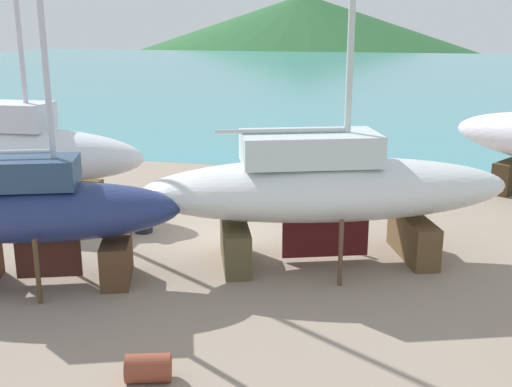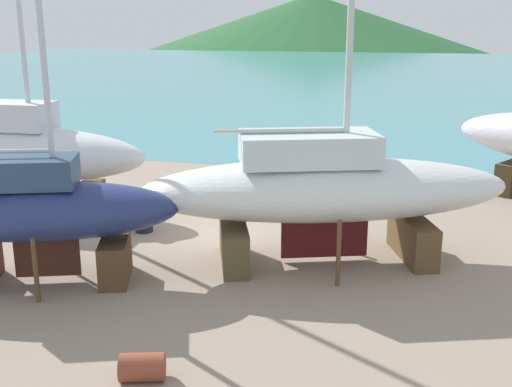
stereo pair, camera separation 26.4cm
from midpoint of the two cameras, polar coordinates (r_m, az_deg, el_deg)
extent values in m
plane|color=gray|center=(18.59, -4.32, -5.39)|extent=(44.94, 44.94, 0.00)
cube|color=teal|center=(84.29, 9.76, 10.74)|extent=(160.69, 112.17, 0.01)
cone|color=#275C2F|center=(200.30, 4.29, 13.52)|extent=(177.75, 177.75, 28.85)
cube|color=#4F3520|center=(16.90, -12.99, -5.90)|extent=(1.26, 1.92, 1.12)
cylinder|color=brown|center=(18.24, -18.03, -3.82)|extent=(0.12, 0.12, 1.64)
cylinder|color=#4F3C24|center=(15.99, -19.70, -6.71)|extent=(0.12, 0.12, 1.64)
ellipsoid|color=navy|center=(16.76, -19.14, -1.60)|extent=(7.24, 4.44, 1.47)
cube|color=#482319|center=(17.15, -18.77, -5.60)|extent=(1.58, 0.64, 1.03)
cube|color=navy|center=(16.59, -20.61, 1.78)|extent=(2.79, 2.10, 0.74)
cylinder|color=silver|center=(16.61, -22.51, 3.49)|extent=(2.31, 0.92, 0.11)
cube|color=brown|center=(23.12, -15.75, -0.46)|extent=(0.78, 2.06, 0.99)
cylinder|color=brown|center=(25.33, -19.16, 1.40)|extent=(0.12, 0.12, 1.65)
cylinder|color=brown|center=(23.04, -22.58, -0.27)|extent=(0.12, 0.12, 1.65)
ellipsoid|color=silver|center=(23.91, -21.06, 3.40)|extent=(9.47, 2.89, 1.91)
cube|color=#42101A|center=(24.27, -20.69, -0.34)|extent=(2.25, 0.16, 1.34)
cube|color=silver|center=(23.95, -22.33, 6.55)|extent=(3.43, 1.65, 0.95)
cube|color=brown|center=(18.57, 13.70, -3.87)|extent=(1.52, 2.67, 1.20)
cube|color=brown|center=(17.54, -2.35, -4.58)|extent=(1.52, 2.67, 1.20)
cylinder|color=brown|center=(19.43, 4.85, -1.70)|extent=(0.12, 0.12, 1.78)
cylinder|color=brown|center=(16.15, 7.24, -5.39)|extent=(0.12, 0.12, 1.78)
ellipsoid|color=silver|center=(17.43, 6.04, 0.42)|extent=(10.76, 6.46, 1.66)
cube|color=#511516|center=(17.84, 5.92, -3.96)|extent=(2.35, 0.90, 1.16)
cube|color=silver|center=(17.06, 4.46, 4.15)|extent=(4.13, 3.06, 0.83)
cylinder|color=#BAC5BE|center=(16.85, 1.91, 5.72)|extent=(3.43, 1.32, 0.13)
cube|color=#453620|center=(26.88, 21.91, 1.48)|extent=(1.70, 2.15, 1.26)
cylinder|color=brown|center=(12.46, -10.39, -15.35)|extent=(0.97, 0.77, 0.54)
cylinder|color=#1E2330|center=(20.51, -10.59, -2.22)|extent=(0.79, 0.79, 0.94)
camera|label=1|loc=(0.13, -90.38, -0.11)|focal=43.97mm
camera|label=2|loc=(0.13, 89.62, 0.11)|focal=43.97mm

